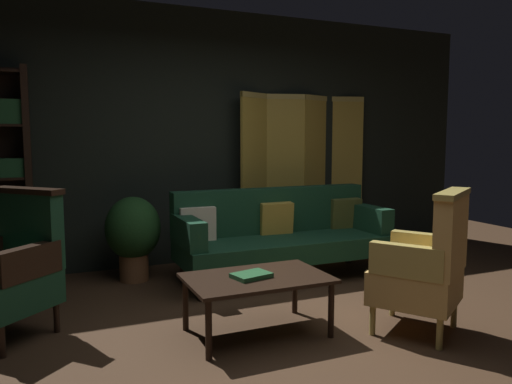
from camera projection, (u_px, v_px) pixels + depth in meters
ground_plane at (301, 338)px, 3.50m from camera, size 10.00×10.00×0.00m
back_wall at (197, 137)px, 5.58m from camera, size 7.20×0.10×2.80m
folding_screen at (301, 172)px, 6.01m from camera, size 1.72×0.32×1.90m
velvet_couch at (280, 232)px, 5.00m from camera, size 2.12×0.78×0.88m
coffee_table at (257, 283)px, 3.54m from camera, size 1.00×0.64×0.42m
armchair_gilt_accent at (425, 266)px, 3.54m from camera, size 0.80×0.80×1.04m
armchair_wing_left at (12, 268)px, 3.49m from camera, size 0.82×0.82×1.04m
potted_plant at (133, 232)px, 4.86m from camera, size 0.53×0.53×0.83m
book_green_cloth at (251, 275)px, 3.50m from camera, size 0.29×0.24×0.03m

